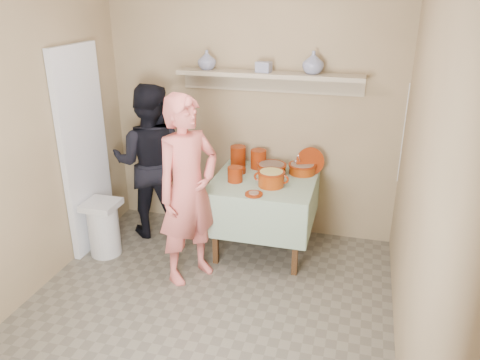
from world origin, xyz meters
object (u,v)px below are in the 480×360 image
(cazuela_rice, at_px, (271,177))
(person_cook, at_px, (188,191))
(trash_bin, at_px, (104,228))
(person_helper, at_px, (150,162))
(serving_table, at_px, (264,191))

(cazuela_rice, bearing_deg, person_cook, -142.03)
(trash_bin, bearing_deg, person_helper, 63.14)
(serving_table, bearing_deg, trash_bin, -161.56)
(person_helper, height_order, serving_table, person_helper)
(person_helper, xyz_separation_m, serving_table, (1.21, -0.05, -0.16))
(person_helper, bearing_deg, trash_bin, 50.13)
(person_helper, distance_m, cazuela_rice, 1.32)
(serving_table, relative_size, cazuela_rice, 2.95)
(person_cook, bearing_deg, cazuela_rice, -19.07)
(serving_table, height_order, cazuela_rice, cazuela_rice)
(person_cook, xyz_separation_m, cazuela_rice, (0.63, 0.49, 0.00))
(trash_bin, bearing_deg, person_cook, -8.01)
(person_helper, distance_m, serving_table, 1.23)
(person_helper, relative_size, trash_bin, 2.88)
(person_helper, xyz_separation_m, trash_bin, (-0.28, -0.55, -0.52))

